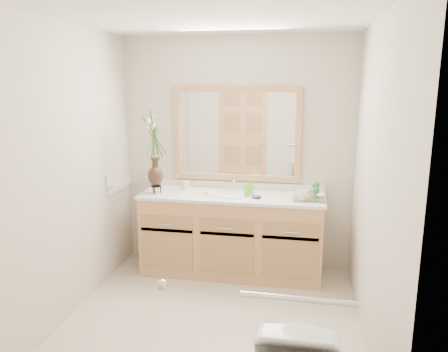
% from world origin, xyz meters
% --- Properties ---
extents(floor, '(2.60, 2.60, 0.00)m').
position_xyz_m(floor, '(0.00, 0.00, 0.00)').
color(floor, beige).
rests_on(floor, ground).
extents(ceiling, '(2.40, 2.60, 0.02)m').
position_xyz_m(ceiling, '(0.00, 0.00, 2.40)').
color(ceiling, white).
rests_on(ceiling, wall_back).
extents(wall_back, '(2.40, 0.02, 2.40)m').
position_xyz_m(wall_back, '(0.00, 1.30, 1.20)').
color(wall_back, beige).
rests_on(wall_back, floor).
extents(wall_front, '(2.40, 0.02, 2.40)m').
position_xyz_m(wall_front, '(0.00, -1.30, 1.20)').
color(wall_front, beige).
rests_on(wall_front, floor).
extents(wall_left, '(0.02, 2.60, 2.40)m').
position_xyz_m(wall_left, '(-1.20, 0.00, 1.20)').
color(wall_left, beige).
rests_on(wall_left, floor).
extents(wall_right, '(0.02, 2.60, 2.40)m').
position_xyz_m(wall_right, '(1.20, 0.00, 1.20)').
color(wall_right, beige).
rests_on(wall_right, floor).
extents(vanity, '(1.80, 0.55, 0.80)m').
position_xyz_m(vanity, '(0.00, 1.01, 0.40)').
color(vanity, tan).
rests_on(vanity, floor).
extents(counter, '(1.84, 0.57, 0.03)m').
position_xyz_m(counter, '(0.00, 1.01, 0.82)').
color(counter, white).
rests_on(counter, vanity).
extents(sink, '(0.38, 0.34, 0.23)m').
position_xyz_m(sink, '(0.00, 1.00, 0.78)').
color(sink, white).
rests_on(sink, counter).
extents(mirror, '(1.32, 0.04, 0.97)m').
position_xyz_m(mirror, '(0.00, 1.28, 1.41)').
color(mirror, white).
rests_on(mirror, wall_back).
extents(switch_plate, '(0.02, 0.12, 0.12)m').
position_xyz_m(switch_plate, '(-1.19, 0.76, 0.98)').
color(switch_plate, white).
rests_on(switch_plate, wall_left).
extents(door, '(0.80, 0.03, 2.00)m').
position_xyz_m(door, '(-0.30, -1.29, 1.00)').
color(door, tan).
rests_on(door, floor).
extents(grab_bar, '(0.55, 0.03, 0.03)m').
position_xyz_m(grab_bar, '(0.70, -1.27, 0.95)').
color(grab_bar, silver).
rests_on(grab_bar, wall_front).
extents(flower_vase, '(0.18, 0.18, 0.75)m').
position_xyz_m(flower_vase, '(-0.76, 0.93, 1.34)').
color(flower_vase, black).
rests_on(flower_vase, counter).
extents(tumbler, '(0.07, 0.07, 0.09)m').
position_xyz_m(tumbler, '(-0.51, 1.13, 0.87)').
color(tumbler, white).
rests_on(tumbler, counter).
extents(soap_dish, '(0.10, 0.10, 0.03)m').
position_xyz_m(soap_dish, '(-0.25, 0.96, 0.84)').
color(soap_dish, white).
rests_on(soap_dish, counter).
extents(soap_bottle, '(0.08, 0.08, 0.15)m').
position_xyz_m(soap_bottle, '(0.17, 1.02, 0.91)').
color(soap_bottle, '#74CF30').
rests_on(soap_bottle, counter).
extents(purple_dish, '(0.11, 0.10, 0.03)m').
position_xyz_m(purple_dish, '(0.26, 0.92, 0.85)').
color(purple_dish, '#502571').
rests_on(purple_dish, counter).
extents(tray, '(0.31, 0.21, 0.02)m').
position_xyz_m(tray, '(0.76, 0.95, 0.84)').
color(tray, brown).
rests_on(tray, counter).
extents(mug_left, '(0.11, 0.11, 0.10)m').
position_xyz_m(mug_left, '(0.70, 0.90, 0.90)').
color(mug_left, white).
rests_on(mug_left, tray).
extents(mug_right, '(0.14, 0.14, 0.10)m').
position_xyz_m(mug_right, '(0.78, 1.00, 0.89)').
color(mug_right, white).
rests_on(mug_right, tray).
extents(goblet_front, '(0.06, 0.06, 0.13)m').
position_xyz_m(goblet_front, '(0.82, 0.88, 0.93)').
color(goblet_front, '#267238').
rests_on(goblet_front, tray).
extents(goblet_back, '(0.07, 0.07, 0.15)m').
position_xyz_m(goblet_back, '(0.82, 1.02, 0.95)').
color(goblet_back, '#267238').
rests_on(goblet_back, tray).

